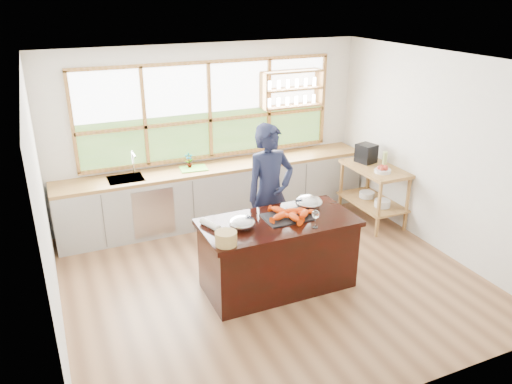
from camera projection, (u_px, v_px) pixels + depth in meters
ground_plane at (271, 278)px, 6.38m from camera, size 5.00×5.00×0.00m
room_shell at (256, 135)px, 6.16m from camera, size 5.02×4.52×2.71m
back_counter at (217, 192)px, 7.85m from camera, size 4.90×0.63×0.90m
right_shelf_unit at (374, 185)px, 7.72m from camera, size 0.62×1.10×0.90m
island at (278, 254)px, 6.04m from camera, size 1.85×0.90×0.90m
cook at (270, 194)px, 6.50m from camera, size 0.73×0.52×1.88m
potted_plant at (189, 161)px, 7.53m from camera, size 0.13×0.10×0.24m
cutting_board at (194, 168)px, 7.54m from camera, size 0.43×0.34×0.01m
espresso_machine at (366, 153)px, 7.78m from camera, size 0.31×0.32×0.29m
wine_bottle at (385, 161)px, 7.47m from camera, size 0.08×0.08×0.28m
fruit_bowl at (383, 170)px, 7.38m from camera, size 0.24×0.24×0.11m
slate_board at (287, 217)px, 5.94m from camera, size 0.55×0.40×0.02m
lobster_pile at (290, 214)px, 5.90m from camera, size 0.52×0.48×0.08m
mixing_bowl_left at (242, 223)px, 5.67m from camera, size 0.31×0.31×0.15m
mixing_bowl_right at (309, 202)px, 6.19m from camera, size 0.34×0.34×0.16m
wine_glass at (316, 215)px, 5.64m from camera, size 0.08×0.08×0.22m
wicker_basket at (226, 238)px, 5.29m from camera, size 0.24×0.24×0.15m
parchment_roll at (210, 224)px, 5.68m from camera, size 0.17×0.31×0.08m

